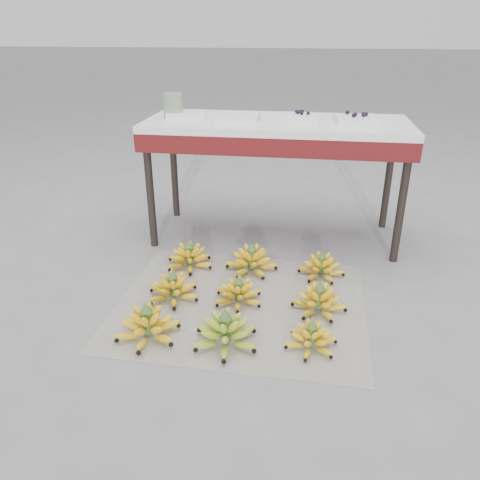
# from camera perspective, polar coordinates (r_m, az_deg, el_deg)

# --- Properties ---
(ground) EXTENTS (60.00, 60.00, 0.00)m
(ground) POSITION_cam_1_polar(r_m,az_deg,el_deg) (2.40, 1.72, -8.18)
(ground) COLOR slate
(ground) RESTS_ON ground
(newspaper_mat) EXTENTS (1.27, 1.08, 0.01)m
(newspaper_mat) POSITION_cam_1_polar(r_m,az_deg,el_deg) (2.42, 0.14, -7.78)
(newspaper_mat) COLOR white
(newspaper_mat) RESTS_ON ground
(bunch_front_left) EXTENTS (0.35, 0.35, 0.18)m
(bunch_front_left) POSITION_cam_1_polar(r_m,az_deg,el_deg) (2.19, -11.20, -10.20)
(bunch_front_left) COLOR yellow
(bunch_front_left) RESTS_ON newspaper_mat
(bunch_front_center) EXTENTS (0.38, 0.38, 0.18)m
(bunch_front_center) POSITION_cam_1_polar(r_m,az_deg,el_deg) (2.11, -1.78, -11.22)
(bunch_front_center) COLOR #74A726
(bunch_front_center) RESTS_ON newspaper_mat
(bunch_front_right) EXTENTS (0.27, 0.27, 0.14)m
(bunch_front_right) POSITION_cam_1_polar(r_m,az_deg,el_deg) (2.12, 8.69, -11.79)
(bunch_front_right) COLOR yellow
(bunch_front_right) RESTS_ON newspaper_mat
(bunch_mid_left) EXTENTS (0.35, 0.35, 0.16)m
(bunch_mid_left) POSITION_cam_1_polar(r_m,az_deg,el_deg) (2.46, -8.15, -5.92)
(bunch_mid_left) COLOR yellow
(bunch_mid_left) RESTS_ON newspaper_mat
(bunch_mid_center) EXTENTS (0.31, 0.31, 0.15)m
(bunch_mid_center) POSITION_cam_1_polar(r_m,az_deg,el_deg) (2.40, -0.18, -6.53)
(bunch_mid_center) COLOR yellow
(bunch_mid_center) RESTS_ON newspaper_mat
(bunch_mid_right) EXTENTS (0.35, 0.35, 0.16)m
(bunch_mid_right) POSITION_cam_1_polar(r_m,az_deg,el_deg) (2.37, 9.62, -7.33)
(bunch_mid_right) COLOR yellow
(bunch_mid_right) RESTS_ON newspaper_mat
(bunch_back_left) EXTENTS (0.36, 0.36, 0.17)m
(bunch_back_left) POSITION_cam_1_polar(r_m,az_deg,el_deg) (2.76, -6.17, -2.16)
(bunch_back_left) COLOR yellow
(bunch_back_left) RESTS_ON newspaper_mat
(bunch_back_center) EXTENTS (0.36, 0.36, 0.18)m
(bunch_back_center) POSITION_cam_1_polar(r_m,az_deg,el_deg) (2.70, 1.42, -2.59)
(bunch_back_center) COLOR yellow
(bunch_back_center) RESTS_ON newspaper_mat
(bunch_back_right) EXTENTS (0.31, 0.31, 0.15)m
(bunch_back_right) POSITION_cam_1_polar(r_m,az_deg,el_deg) (2.69, 9.89, -3.32)
(bunch_back_right) COLOR yellow
(bunch_back_right) RESTS_ON newspaper_mat
(vendor_table) EXTENTS (1.61, 0.65, 0.77)m
(vendor_table) POSITION_cam_1_polar(r_m,az_deg,el_deg) (2.98, 4.48, 12.68)
(vendor_table) COLOR black
(vendor_table) RESTS_ON ground
(tray_far_left) EXTENTS (0.27, 0.21, 0.04)m
(tray_far_left) POSITION_cam_1_polar(r_m,az_deg,el_deg) (3.05, -6.62, 14.93)
(tray_far_left) COLOR silver
(tray_far_left) RESTS_ON vendor_table
(tray_left) EXTENTS (0.26, 0.19, 0.04)m
(tray_left) POSITION_cam_1_polar(r_m,az_deg,el_deg) (2.96, -0.25, 14.81)
(tray_left) COLOR silver
(tray_left) RESTS_ON vendor_table
(tray_right) EXTENTS (0.23, 0.17, 0.06)m
(tray_right) POSITION_cam_1_polar(r_m,az_deg,el_deg) (2.98, 7.45, 14.66)
(tray_right) COLOR silver
(tray_right) RESTS_ON vendor_table
(tray_far_right) EXTENTS (0.27, 0.21, 0.06)m
(tray_far_right) POSITION_cam_1_polar(r_m,az_deg,el_deg) (2.95, 14.00, 14.12)
(tray_far_right) COLOR silver
(tray_far_right) RESTS_ON vendor_table
(glass_jar) EXTENTS (0.14, 0.14, 0.15)m
(glass_jar) POSITION_cam_1_polar(r_m,az_deg,el_deg) (3.06, -8.17, 15.92)
(glass_jar) COLOR #B7CFA4
(glass_jar) RESTS_ON vendor_table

